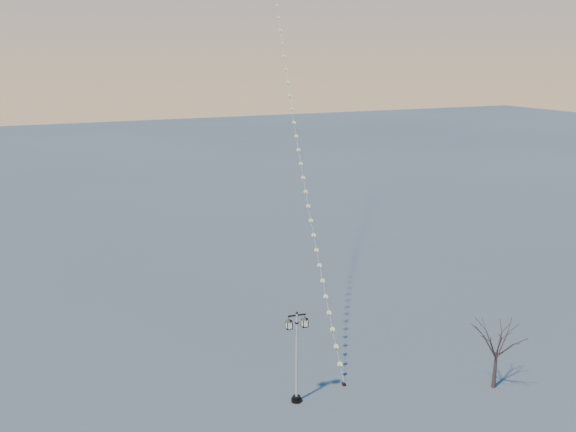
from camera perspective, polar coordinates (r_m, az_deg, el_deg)
ground at (r=33.60m, az=7.23°, el=-16.79°), size 300.00×300.00×0.00m
street_lamp at (r=32.15m, az=0.81°, el=-12.51°), size 1.27×0.56×5.02m
bare_tree at (r=35.29m, az=18.78°, el=-11.06°), size 2.27×2.27×3.77m
kite_train at (r=47.64m, az=0.17°, el=14.49°), size 9.68×34.81×34.91m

